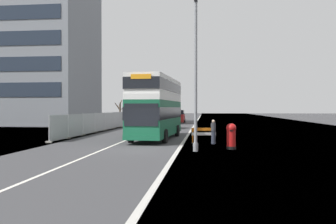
{
  "coord_description": "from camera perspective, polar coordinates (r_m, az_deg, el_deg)",
  "views": [
    {
      "loc": [
        4.29,
        -20.22,
        2.5
      ],
      "look_at": [
        1.54,
        4.87,
        2.2
      ],
      "focal_mm": 36.62,
      "sensor_mm": 36.0,
      "label": 1
    }
  ],
  "objects": [
    {
      "name": "ground",
      "position": [
        20.78,
        -4.06,
        -6.37
      ],
      "size": [
        140.0,
        280.0,
        0.1
      ],
      "color": "#38383A"
    },
    {
      "name": "double_decker_bus",
      "position": [
        27.53,
        -1.88,
        0.89
      ],
      "size": [
        3.24,
        10.4,
        4.89
      ],
      "color": "#145638",
      "rests_on": "ground"
    },
    {
      "name": "lamppost_foreground",
      "position": [
        19.71,
        4.62,
        5.5
      ],
      "size": [
        0.29,
        0.7,
        8.78
      ],
      "color": "gray",
      "rests_on": "ground"
    },
    {
      "name": "red_pillar_postbox",
      "position": [
        21.08,
        10.49,
        -3.79
      ],
      "size": [
        0.58,
        0.58,
        1.57
      ],
      "color": "black",
      "rests_on": "ground"
    },
    {
      "name": "roadworks_barrier",
      "position": [
        24.16,
        5.94,
        -3.62
      ],
      "size": [
        1.75,
        0.81,
        1.1
      ],
      "color": "orange",
      "rests_on": "ground"
    },
    {
      "name": "construction_site_fence",
      "position": [
        37.07,
        -11.27,
        -1.7
      ],
      "size": [
        0.44,
        24.0,
        2.02
      ],
      "color": "#A8AAAD",
      "rests_on": "ground"
    },
    {
      "name": "car_oncoming_near",
      "position": [
        41.78,
        0.36,
        -1.4
      ],
      "size": [
        1.96,
        3.87,
        2.08
      ],
      "color": "slate",
      "rests_on": "ground"
    },
    {
      "name": "car_receding_mid",
      "position": [
        50.03,
        -4.3,
        -1.04
      ],
      "size": [
        1.94,
        4.26,
        2.14
      ],
      "color": "gray",
      "rests_on": "ground"
    },
    {
      "name": "car_receding_far",
      "position": [
        57.1,
        1.79,
        -0.81
      ],
      "size": [
        2.08,
        3.85,
        2.15
      ],
      "color": "maroon",
      "rests_on": "ground"
    },
    {
      "name": "bare_tree_far_verge_near",
      "position": [
        51.0,
        -16.77,
        0.36
      ],
      "size": [
        2.61,
        2.26,
        4.4
      ],
      "color": "#4C3D2D",
      "rests_on": "ground"
    },
    {
      "name": "bare_tree_far_verge_mid",
      "position": [
        72.65,
        -8.02,
        0.36
      ],
      "size": [
        2.29,
        2.24,
        4.2
      ],
      "color": "#4C3D2D",
      "rests_on": "ground"
    },
    {
      "name": "pedestrian_at_kerb",
      "position": [
        23.96,
        7.56,
        -3.29
      ],
      "size": [
        0.34,
        0.34,
        1.68
      ],
      "color": "#2D3342",
      "rests_on": "ground"
    }
  ]
}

